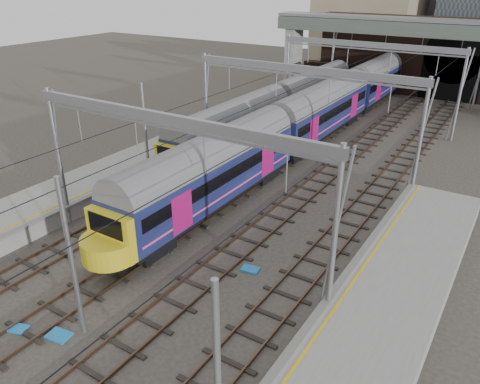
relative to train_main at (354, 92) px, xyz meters
The scene contains 10 objects.
ground 38.88m from the train_main, 87.04° to the right, with size 160.00×160.00×0.00m, color #38332D.
tracks 23.96m from the train_main, 85.19° to the right, with size 14.40×80.00×0.22m.
overhead_line 17.83m from the train_main, 83.39° to the right, with size 16.80×80.00×8.00m.
retaining_wall 13.74m from the train_main, 75.54° to the left, with size 28.00×2.75×9.00m.
overbridge 8.89m from the train_main, 74.59° to the left, with size 28.00×3.00×9.25m.
train_main is the anchor object (origin of this frame).
train_second 9.76m from the train_main, 114.20° to the right, with size 2.62×30.28×4.56m.
equip_cover_a 38.22m from the train_main, 90.65° to the right, with size 0.76×0.54×0.09m, color #1A79C7.
equip_cover_b 37.60m from the train_main, 87.94° to the right, with size 0.95×0.67×0.11m, color #1A79C7.
equip_cover_c 29.90m from the train_main, 79.33° to the right, with size 0.86×0.61×0.10m, color #1A79C7.
Camera 1 is at (13.51, -7.28, 13.47)m, focal length 35.00 mm.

